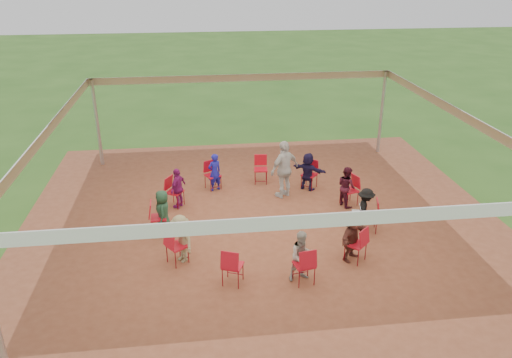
{
  "coord_description": "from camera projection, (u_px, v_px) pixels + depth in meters",
  "views": [
    {
      "loc": [
        -1.7,
        -11.74,
        6.56
      ],
      "look_at": [
        -0.18,
        0.3,
        1.22
      ],
      "focal_mm": 35.0,
      "sensor_mm": 36.0,
      "label": 1
    }
  ],
  "objects": [
    {
      "name": "cable_coil",
      "position": [
        263.0,
        226.0,
        13.35
      ],
      "size": [
        0.36,
        0.36,
        0.03
      ],
      "rotation": [
        0.0,
        0.0,
        -0.04
      ],
      "color": "black",
      "rests_on": "ground"
    },
    {
      "name": "chair_8",
      "position": [
        233.0,
        266.0,
        10.87
      ],
      "size": [
        0.56,
        0.57,
        0.9
      ],
      "primitive_type": null,
      "rotation": [
        0.0,
        0.0,
        -0.39
      ],
      "color": "red",
      "rests_on": "ground"
    },
    {
      "name": "chair_4",
      "position": [
        213.0,
        176.0,
        15.42
      ],
      "size": [
        0.57,
        0.58,
        0.9
      ],
      "primitive_type": null,
      "rotation": [
        0.0,
        0.0,
        -2.67
      ],
      "color": "red",
      "rests_on": "ground"
    },
    {
      "name": "chair_9",
      "position": [
        304.0,
        265.0,
        10.9
      ],
      "size": [
        0.49,
        0.51,
        0.9
      ],
      "primitive_type": null,
      "rotation": [
        0.0,
        0.0,
        0.18
      ],
      "color": "red",
      "rests_on": "ground"
    },
    {
      "name": "person_seated_5",
      "position": [
        163.0,
        212.0,
        12.86
      ],
      "size": [
        0.35,
        0.6,
        1.19
      ],
      "primitive_type": "imported",
      "rotation": [
        0.0,
        0.0,
        -1.53
      ],
      "color": "#21462E",
      "rests_on": "ground"
    },
    {
      "name": "chair_2",
      "position": [
        309.0,
        175.0,
        15.48
      ],
      "size": [
        0.6,
        0.61,
        0.9
      ],
      "primitive_type": null,
      "rotation": [
        0.0,
        0.0,
        2.47
      ],
      "color": "red",
      "rests_on": "ground"
    },
    {
      "name": "person_seated_3",
      "position": [
        215.0,
        172.0,
        15.27
      ],
      "size": [
        0.52,
        0.45,
        1.19
      ],
      "primitive_type": "imported",
      "rotation": [
        0.0,
        0.0,
        -2.67
      ],
      "color": "#1B1BA1",
      "rests_on": "ground"
    },
    {
      "name": "ground",
      "position": [
        264.0,
        224.0,
        13.5
      ],
      "size": [
        80.0,
        80.0,
        0.0
      ],
      "primitive_type": "plane",
      "color": "#2F591C",
      "rests_on": "ground"
    },
    {
      "name": "chair_0",
      "position": [
        369.0,
        215.0,
        13.01
      ],
      "size": [
        0.53,
        0.51,
        0.9
      ],
      "primitive_type": null,
      "rotation": [
        0.0,
        0.0,
        1.32
      ],
      "color": "red",
      "rests_on": "ground"
    },
    {
      "name": "dirt_patch",
      "position": [
        264.0,
        224.0,
        13.49
      ],
      "size": [
        13.0,
        13.0,
        0.0
      ],
      "primitive_type": "plane",
      "color": "brown",
      "rests_on": "ground"
    },
    {
      "name": "chair_6",
      "position": [
        159.0,
        218.0,
        12.9
      ],
      "size": [
        0.46,
        0.44,
        0.9
      ],
      "primitive_type": null,
      "rotation": [
        0.0,
        0.0,
        -1.53
      ],
      "color": "red",
      "rests_on": "ground"
    },
    {
      "name": "chair_7",
      "position": [
        177.0,
        246.0,
        11.61
      ],
      "size": [
        0.6,
        0.6,
        0.9
      ],
      "primitive_type": null,
      "rotation": [
        0.0,
        0.0,
        -0.96
      ],
      "color": "red",
      "rests_on": "ground"
    },
    {
      "name": "laptop",
      "position": [
        359.0,
        211.0,
        12.99
      ],
      "size": [
        0.32,
        0.37,
        0.22
      ],
      "rotation": [
        0.0,
        0.0,
        1.32
      ],
      "color": "#B7B7BC",
      "rests_on": "ground"
    },
    {
      "name": "person_seated_6",
      "position": [
        181.0,
        239.0,
        11.62
      ],
      "size": [
        0.76,
        0.85,
        1.19
      ],
      "primitive_type": "imported",
      "rotation": [
        0.0,
        0.0,
        -0.96
      ],
      "color": "#988D60",
      "rests_on": "ground"
    },
    {
      "name": "person_seated_8",
      "position": [
        352.0,
        237.0,
        11.71
      ],
      "size": [
        1.09,
        1.06,
        1.19
      ],
      "primitive_type": "imported",
      "rotation": [
        0.0,
        0.0,
        0.75
      ],
      "color": "brown",
      "rests_on": "ground"
    },
    {
      "name": "person_seated_0",
      "position": [
        365.0,
        210.0,
        12.96
      ],
      "size": [
        0.56,
        0.84,
        1.19
      ],
      "primitive_type": "imported",
      "rotation": [
        0.0,
        0.0,
        1.32
      ],
      "color": "black",
      "rests_on": "ground"
    },
    {
      "name": "tent",
      "position": [
        264.0,
        142.0,
        12.54
      ],
      "size": [
        10.33,
        10.33,
        3.0
      ],
      "color": "#B2B2B7",
      "rests_on": "ground"
    },
    {
      "name": "chair_1",
      "position": [
        349.0,
        190.0,
        14.42
      ],
      "size": [
        0.55,
        0.54,
        0.9
      ],
      "primitive_type": null,
      "rotation": [
        0.0,
        0.0,
        1.9
      ],
      "color": "red",
      "rests_on": "ground"
    },
    {
      "name": "person_seated_7",
      "position": [
        302.0,
        256.0,
        10.94
      ],
      "size": [
        0.63,
        0.43,
        1.19
      ],
      "primitive_type": "imported",
      "rotation": [
        0.0,
        0.0,
        0.18
      ],
      "color": "#A7A295",
      "rests_on": "ground"
    },
    {
      "name": "chair_10",
      "position": [
        356.0,
        244.0,
        11.7
      ],
      "size": [
        0.61,
        0.61,
        0.9
      ],
      "primitive_type": null,
      "rotation": [
        0.0,
        0.0,
        0.75
      ],
      "color": "red",
      "rests_on": "ground"
    },
    {
      "name": "person_seated_4",
      "position": [
        178.0,
        188.0,
        14.21
      ],
      "size": [
        0.66,
        0.79,
        1.19
      ],
      "primitive_type": "imported",
      "rotation": [
        0.0,
        0.0,
        -2.1
      ],
      "color": "#8D1A6C",
      "rests_on": "ground"
    },
    {
      "name": "person_seated_2",
      "position": [
        308.0,
        171.0,
        15.33
      ],
      "size": [
        1.12,
        1.02,
        1.19
      ],
      "primitive_type": "imported",
      "rotation": [
        0.0,
        0.0,
        2.47
      ],
      "color": "#1B143A",
      "rests_on": "ground"
    },
    {
      "name": "chair_3",
      "position": [
        261.0,
        170.0,
        15.85
      ],
      "size": [
        0.46,
        0.48,
        0.9
      ],
      "primitive_type": null,
      "rotation": [
        0.0,
        0.0,
        3.04
      ],
      "color": "red",
      "rests_on": "ground"
    },
    {
      "name": "chair_5",
      "position": [
        175.0,
        192.0,
        14.32
      ],
      "size": [
        0.59,
        0.59,
        0.9
      ],
      "primitive_type": null,
      "rotation": [
        0.0,
        0.0,
        -2.1
      ],
      "color": "red",
      "rests_on": "ground"
    },
    {
      "name": "person_seated_1",
      "position": [
        346.0,
        186.0,
        14.31
      ],
      "size": [
        0.5,
        0.66,
        1.19
      ],
      "primitive_type": "imported",
      "rotation": [
        0.0,
        0.0,
        1.9
      ],
      "color": "#411120",
      "rests_on": "ground"
    },
    {
      "name": "standing_person",
      "position": [
        284.0,
        169.0,
        14.75
      ],
      "size": [
        1.15,
        1.0,
        1.76
      ],
      "primitive_type": "imported",
      "rotation": [
        0.0,
        0.0,
        3.7
      ],
      "color": "silver",
      "rests_on": "ground"
    }
  ]
}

